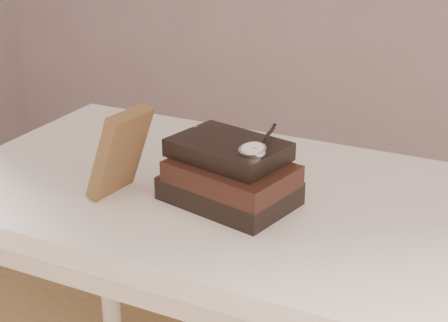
% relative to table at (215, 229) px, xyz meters
% --- Properties ---
extents(table, '(1.00, 0.60, 0.75)m').
position_rel_table_xyz_m(table, '(0.00, 0.00, 0.00)').
color(table, silver).
rests_on(table, ground).
extents(book_stack, '(0.25, 0.20, 0.11)m').
position_rel_table_xyz_m(book_stack, '(0.05, -0.05, 0.14)').
color(book_stack, black).
rests_on(book_stack, table).
extents(journal, '(0.09, 0.11, 0.16)m').
position_rel_table_xyz_m(journal, '(-0.13, -0.11, 0.17)').
color(journal, '#47311B').
rests_on(journal, table).
extents(pocket_watch, '(0.05, 0.15, 0.02)m').
position_rel_table_xyz_m(pocket_watch, '(0.11, -0.07, 0.21)').
color(pocket_watch, silver).
rests_on(pocket_watch, book_stack).
extents(eyeglasses, '(0.11, 0.12, 0.04)m').
position_rel_table_xyz_m(eyeglasses, '(-0.01, 0.04, 0.15)').
color(eyeglasses, silver).
rests_on(eyeglasses, book_stack).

